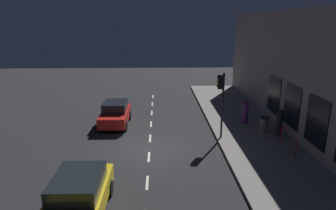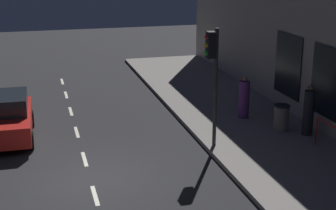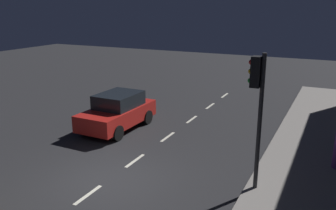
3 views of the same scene
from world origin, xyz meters
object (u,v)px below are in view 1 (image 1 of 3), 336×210
object	(u,v)px
parked_car_0	(115,114)
trash_bin	(264,125)
pedestrian_1	(245,112)
traffic_light	(221,92)
parked_car_1	(78,197)
pedestrian_0	(279,122)

from	to	relation	value
parked_car_0	trash_bin	distance (m)	9.79
pedestrian_1	trash_bin	size ratio (longest dim) A/B	1.74
traffic_light	parked_car_1	xyz separation A→B (m)	(-6.54, -7.17, -2.15)
pedestrian_0	pedestrian_1	size ratio (longest dim) A/B	1.10
traffic_light	trash_bin	xyz separation A→B (m)	(2.98, 0.80, -2.31)
traffic_light	parked_car_0	bearing A→B (deg)	156.25
traffic_light	pedestrian_0	xyz separation A→B (m)	(3.66, 0.12, -1.95)
parked_car_1	pedestrian_1	xyz separation A→B (m)	(8.80, 9.67, 0.11)
traffic_light	parked_car_0	size ratio (longest dim) A/B	1.02
parked_car_1	traffic_light	bearing A→B (deg)	-132.25
traffic_light	trash_bin	bearing A→B (deg)	14.93
parked_car_0	trash_bin	world-z (taller)	parked_car_0
traffic_light	pedestrian_0	world-z (taller)	traffic_light
traffic_light	parked_car_1	bearing A→B (deg)	-132.40
parked_car_1	pedestrian_1	size ratio (longest dim) A/B	2.75
pedestrian_1	parked_car_0	bearing A→B (deg)	3.63
pedestrian_0	parked_car_1	bearing A→B (deg)	127.43
parked_car_0	pedestrian_0	size ratio (longest dim) A/B	2.12
pedestrian_0	parked_car_0	bearing A→B (deg)	76.72
pedestrian_1	trash_bin	bearing A→B (deg)	119.10
parked_car_1	pedestrian_0	world-z (taller)	pedestrian_0
trash_bin	parked_car_0	bearing A→B (deg)	167.62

